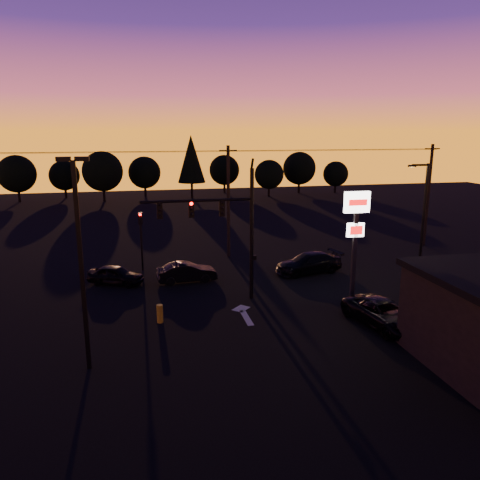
{
  "coord_description": "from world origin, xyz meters",
  "views": [
    {
      "loc": [
        -5.01,
        -22.64,
        10.15
      ],
      "look_at": [
        1.0,
        5.0,
        3.5
      ],
      "focal_mm": 35.0,
      "sensor_mm": 36.0,
      "label": 1
    }
  ],
  "objects_px": {
    "pylon_sign": "(356,224)",
    "car_right": "(309,263)",
    "secondary_signal": "(141,233)",
    "car_mid": "(187,272)",
    "traffic_signal_mast": "(225,221)",
    "suv_parked": "(384,314)",
    "parking_lot_light": "(80,252)",
    "bollard": "(160,314)",
    "car_left": "(116,275)",
    "streetlight": "(422,216)"
  },
  "relations": [
    {
      "from": "car_left",
      "to": "bollard",
      "type": "bearing_deg",
      "value": -135.79
    },
    {
      "from": "secondary_signal",
      "to": "streetlight",
      "type": "distance_m",
      "value": 19.89
    },
    {
      "from": "car_mid",
      "to": "suv_parked",
      "type": "xyz_separation_m",
      "value": [
        9.42,
        -9.7,
        0.02
      ]
    },
    {
      "from": "parking_lot_light",
      "to": "car_right",
      "type": "height_order",
      "value": "parking_lot_light"
    },
    {
      "from": "traffic_signal_mast",
      "to": "car_mid",
      "type": "height_order",
      "value": "traffic_signal_mast"
    },
    {
      "from": "parking_lot_light",
      "to": "secondary_signal",
      "type": "bearing_deg",
      "value": 80.21
    },
    {
      "from": "car_mid",
      "to": "secondary_signal",
      "type": "bearing_deg",
      "value": 36.81
    },
    {
      "from": "parking_lot_light",
      "to": "bollard",
      "type": "height_order",
      "value": "parking_lot_light"
    },
    {
      "from": "bollard",
      "to": "car_left",
      "type": "xyz_separation_m",
      "value": [
        -2.59,
        7.21,
        0.14
      ]
    },
    {
      "from": "traffic_signal_mast",
      "to": "secondary_signal",
      "type": "height_order",
      "value": "traffic_signal_mast"
    },
    {
      "from": "secondary_signal",
      "to": "streetlight",
      "type": "xyz_separation_m",
      "value": [
        18.91,
        -5.99,
        1.56
      ]
    },
    {
      "from": "pylon_sign",
      "to": "car_right",
      "type": "bearing_deg",
      "value": 91.27
    },
    {
      "from": "traffic_signal_mast",
      "to": "secondary_signal",
      "type": "xyz_separation_m",
      "value": [
        -4.9,
        7.49,
        -2.07
      ]
    },
    {
      "from": "pylon_sign",
      "to": "bollard",
      "type": "xyz_separation_m",
      "value": [
        -11.22,
        -0.11,
        -4.41
      ]
    },
    {
      "from": "suv_parked",
      "to": "pylon_sign",
      "type": "bearing_deg",
      "value": 84.55
    },
    {
      "from": "secondary_signal",
      "to": "bollard",
      "type": "distance_m",
      "value": 10.4
    },
    {
      "from": "secondary_signal",
      "to": "car_mid",
      "type": "xyz_separation_m",
      "value": [
        2.94,
        -3.37,
        -2.2
      ]
    },
    {
      "from": "secondary_signal",
      "to": "pylon_sign",
      "type": "distance_m",
      "value": 15.75
    },
    {
      "from": "streetlight",
      "to": "parking_lot_light",
      "type": "bearing_deg",
      "value": -158.35
    },
    {
      "from": "bollard",
      "to": "car_right",
      "type": "height_order",
      "value": "car_right"
    },
    {
      "from": "parking_lot_light",
      "to": "bollard",
      "type": "xyz_separation_m",
      "value": [
        3.28,
        4.39,
        -4.77
      ]
    },
    {
      "from": "car_mid",
      "to": "car_right",
      "type": "xyz_separation_m",
      "value": [
        8.9,
        0.2,
        0.06
      ]
    },
    {
      "from": "pylon_sign",
      "to": "suv_parked",
      "type": "height_order",
      "value": "pylon_sign"
    },
    {
      "from": "car_right",
      "to": "traffic_signal_mast",
      "type": "bearing_deg",
      "value": -69.54
    },
    {
      "from": "bollard",
      "to": "suv_parked",
      "type": "height_order",
      "value": "suv_parked"
    },
    {
      "from": "bollard",
      "to": "car_right",
      "type": "bearing_deg",
      "value": 32.02
    },
    {
      "from": "car_mid",
      "to": "pylon_sign",
      "type": "bearing_deg",
      "value": -130.45
    },
    {
      "from": "traffic_signal_mast",
      "to": "suv_parked",
      "type": "bearing_deg",
      "value": -36.8
    },
    {
      "from": "streetlight",
      "to": "car_left",
      "type": "distance_m",
      "value": 21.29
    },
    {
      "from": "traffic_signal_mast",
      "to": "car_right",
      "type": "bearing_deg",
      "value": 31.85
    },
    {
      "from": "bollard",
      "to": "traffic_signal_mast",
      "type": "bearing_deg",
      "value": 32.32
    },
    {
      "from": "secondary_signal",
      "to": "bollard",
      "type": "relative_size",
      "value": 4.34
    },
    {
      "from": "traffic_signal_mast",
      "to": "car_left",
      "type": "distance_m",
      "value": 9.21
    },
    {
      "from": "pylon_sign",
      "to": "suv_parked",
      "type": "bearing_deg",
      "value": -83.24
    },
    {
      "from": "secondary_signal",
      "to": "suv_parked",
      "type": "height_order",
      "value": "secondary_signal"
    },
    {
      "from": "pylon_sign",
      "to": "car_left",
      "type": "distance_m",
      "value": 16.11
    },
    {
      "from": "traffic_signal_mast",
      "to": "car_left",
      "type": "relative_size",
      "value": 2.29
    },
    {
      "from": "car_right",
      "to": "pylon_sign",
      "type": "bearing_deg",
      "value": -10.12
    },
    {
      "from": "parking_lot_light",
      "to": "car_mid",
      "type": "xyz_separation_m",
      "value": [
        5.44,
        11.11,
        -4.6
      ]
    },
    {
      "from": "bollard",
      "to": "car_right",
      "type": "distance_m",
      "value": 13.05
    },
    {
      "from": "streetlight",
      "to": "bollard",
      "type": "relative_size",
      "value": 7.97
    },
    {
      "from": "traffic_signal_mast",
      "to": "car_mid",
      "type": "distance_m",
      "value": 6.25
    },
    {
      "from": "traffic_signal_mast",
      "to": "bollard",
      "type": "distance_m",
      "value": 6.59
    },
    {
      "from": "traffic_signal_mast",
      "to": "streetlight",
      "type": "distance_m",
      "value": 14.1
    },
    {
      "from": "bollard",
      "to": "suv_parked",
      "type": "relative_size",
      "value": 0.2
    },
    {
      "from": "car_right",
      "to": "parking_lot_light",
      "type": "bearing_deg",
      "value": -63.15
    },
    {
      "from": "streetlight",
      "to": "traffic_signal_mast",
      "type": "bearing_deg",
      "value": -173.86
    },
    {
      "from": "traffic_signal_mast",
      "to": "pylon_sign",
      "type": "xyz_separation_m",
      "value": [
        7.1,
        -2.49,
        -0.02
      ]
    },
    {
      "from": "traffic_signal_mast",
      "to": "car_mid",
      "type": "bearing_deg",
      "value": 115.42
    },
    {
      "from": "car_right",
      "to": "car_left",
      "type": "bearing_deg",
      "value": -102.62
    }
  ]
}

